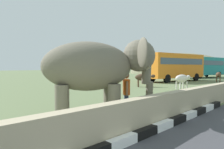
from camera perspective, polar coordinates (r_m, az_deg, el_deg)
barrier_parapet at (r=5.69m, az=7.57°, el=-11.69°), size 28.00×0.36×1.00m
elephant at (r=6.97m, az=-4.03°, el=2.05°), size 3.95×3.57×2.85m
person_handler at (r=7.55m, az=4.13°, el=-4.95°), size 0.52×0.53×1.66m
bus_orange at (r=27.01m, az=17.60°, el=2.56°), size 9.62×3.93×3.50m
bus_teal at (r=37.87m, az=24.77°, el=2.33°), size 9.87×4.02×3.50m
cow_near at (r=18.70m, az=9.05°, el=-0.87°), size 1.61×1.65×1.23m
cow_mid at (r=17.60m, az=19.46°, el=-1.16°), size 1.93×0.84×1.23m
cow_far at (r=27.54m, az=28.20°, el=-0.13°), size 1.93×0.99×1.23m
hill_east at (r=63.83m, az=19.16°, el=0.41°), size 34.39×27.51×11.96m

